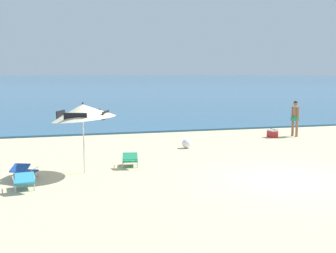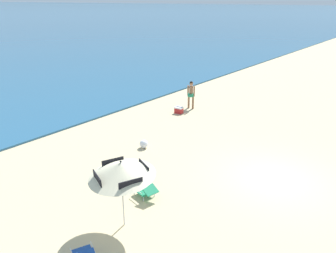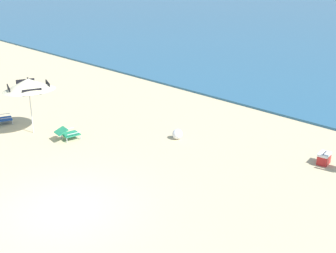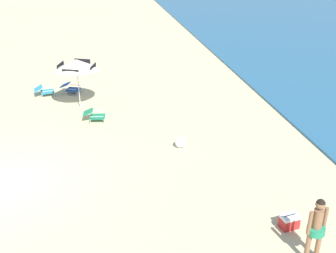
{
  "view_description": "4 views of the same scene",
  "coord_description": "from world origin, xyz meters",
  "views": [
    {
      "loc": [
        -6.67,
        -10.73,
        3.15
      ],
      "look_at": [
        -2.05,
        5.63,
        1.01
      ],
      "focal_mm": 44.74,
      "sensor_mm": 36.0,
      "label": 1
    },
    {
      "loc": [
        -11.38,
        -3.8,
        6.64
      ],
      "look_at": [
        -1.01,
        4.59,
        1.41
      ],
      "focal_mm": 34.84,
      "sensor_mm": 36.0,
      "label": 2
    },
    {
      "loc": [
        10.47,
        -6.93,
        7.29
      ],
      "look_at": [
        -0.56,
        4.87,
        0.98
      ],
      "focal_mm": 52.68,
      "sensor_mm": 36.0,
      "label": 3
    },
    {
      "loc": [
        12.64,
        2.35,
        7.86
      ],
      "look_at": [
        0.01,
        5.26,
        1.47
      ],
      "focal_mm": 46.95,
      "sensor_mm": 36.0,
      "label": 4
    }
  ],
  "objects": [
    {
      "name": "ocean_water",
      "position": [
        0.0,
        410.9,
        0.05
      ],
      "size": [
        800.0,
        800.0,
        0.1
      ],
      "primitive_type": "cube",
      "color": "#285B7F",
      "rests_on": "ground"
    },
    {
      "name": "lounge_chair_under_umbrella",
      "position": [
        -7.49,
        2.21,
        0.28
      ],
      "size": [
        0.83,
        1.01,
        0.51
      ],
      "color": "#1E4799",
      "rests_on": "ground"
    },
    {
      "name": "ground_plane",
      "position": [
        0.0,
        0.0,
        0.0
      ],
      "size": [
        800.0,
        800.0,
        0.0
      ],
      "primitive_type": "plane",
      "color": "#CCB78C"
    },
    {
      "name": "cooler_box",
      "position": [
        3.98,
        7.76,
        0.2
      ],
      "size": [
        0.42,
        0.54,
        0.43
      ],
      "color": "red",
      "rests_on": "ground"
    },
    {
      "name": "lounge_chair_facing_sea",
      "position": [
        -4.11,
        3.08,
        0.28
      ],
      "size": [
        0.69,
        0.96,
        0.51
      ],
      "color": "#1E7F56",
      "rests_on": "ground"
    },
    {
      "name": "lounge_chair_beside_umbrella",
      "position": [
        -7.42,
        1.0,
        0.27
      ],
      "size": [
        0.65,
        0.95,
        0.52
      ],
      "color": "teal",
      "rests_on": "ground"
    },
    {
      "name": "beach_ball",
      "position": [
        -1.12,
        5.99,
        0.2
      ],
      "size": [
        0.4,
        0.4,
        0.4
      ],
      "primitive_type": "sphere",
      "color": "white",
      "rests_on": "ground"
    },
    {
      "name": "beach_umbrella_striped_main",
      "position": [
        -5.69,
        2.58,
        1.98
      ],
      "size": [
        2.47,
        2.44,
        2.3
      ],
      "color": "silver",
      "rests_on": "ground"
    },
    {
      "name": "person_standing_near_shore",
      "position": [
        5.23,
        7.74,
        1.04
      ],
      "size": [
        0.44,
        0.53,
        1.8
      ],
      "color": "#8C6042",
      "rests_on": "ground"
    }
  ]
}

